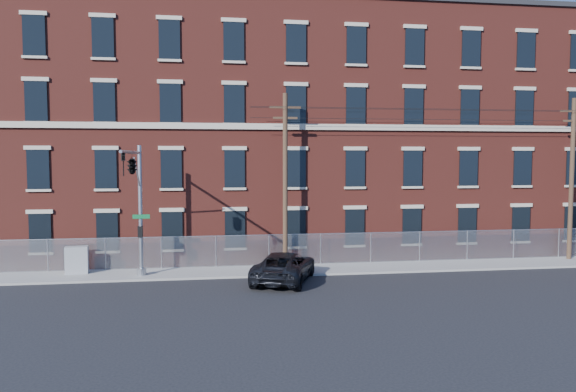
# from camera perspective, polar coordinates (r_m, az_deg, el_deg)

# --- Properties ---
(ground) EXTENTS (140.00, 140.00, 0.00)m
(ground) POSITION_cam_1_polar(r_m,az_deg,el_deg) (26.71, -2.89, -10.03)
(ground) COLOR black
(ground) RESTS_ON ground
(sidewalk) EXTENTS (65.00, 3.00, 0.12)m
(sidewalk) POSITION_cam_1_polar(r_m,az_deg,el_deg) (34.62, 16.61, -6.84)
(sidewalk) COLOR gray
(sidewalk) RESTS_ON ground
(mill_building) EXTENTS (55.30, 14.32, 16.30)m
(mill_building) POSITION_cam_1_polar(r_m,az_deg,el_deg) (42.31, 11.70, 6.19)
(mill_building) COLOR maroon
(mill_building) RESTS_ON ground
(chain_link_fence) EXTENTS (59.06, 0.06, 1.85)m
(chain_link_fence) POSITION_cam_1_polar(r_m,az_deg,el_deg) (35.61, 15.75, -4.90)
(chain_link_fence) COLOR #A5A8AD
(chain_link_fence) RESTS_ON ground
(traffic_signal_mast) EXTENTS (0.90, 6.75, 7.00)m
(traffic_signal_mast) POSITION_cam_1_polar(r_m,az_deg,el_deg) (28.23, -15.58, 1.65)
(traffic_signal_mast) COLOR #9EA0A5
(traffic_signal_mast) RESTS_ON ground
(utility_pole_near) EXTENTS (1.80, 0.28, 10.00)m
(utility_pole_near) POSITION_cam_1_polar(r_m,az_deg,el_deg) (31.73, -0.29, 1.95)
(utility_pole_near) COLOR #402E20
(utility_pole_near) RESTS_ON ground
(utility_pole_mid) EXTENTS (1.80, 0.28, 10.00)m
(utility_pole_mid) POSITION_cam_1_polar(r_m,az_deg,el_deg) (38.61, 27.22, 1.87)
(utility_pole_mid) COLOR #402E20
(utility_pole_mid) RESTS_ON ground
(overhead_wires) EXTENTS (40.00, 0.62, 0.62)m
(overhead_wires) POSITION_cam_1_polar(r_m,az_deg,el_deg) (38.69, 27.40, 7.48)
(overhead_wires) COLOR black
(overhead_wires) RESTS_ON ground
(pickup_truck) EXTENTS (4.36, 6.13, 1.55)m
(pickup_truck) POSITION_cam_1_polar(r_m,az_deg,el_deg) (29.08, -0.40, -7.30)
(pickup_truck) COLOR black
(pickup_truck) RESTS_ON ground
(utility_cabinet) EXTENTS (1.24, 0.71, 1.49)m
(utility_cabinet) POSITION_cam_1_polar(r_m,az_deg,el_deg) (32.57, -20.95, -6.19)
(utility_cabinet) COLOR #919497
(utility_cabinet) RESTS_ON sidewalk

